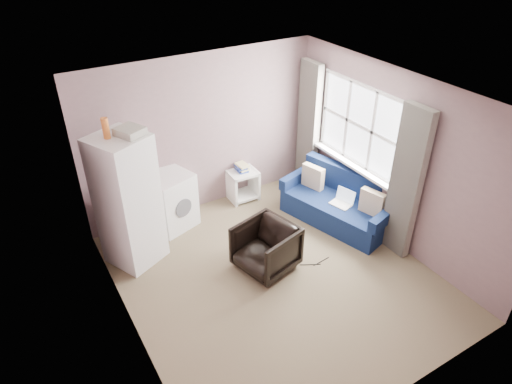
# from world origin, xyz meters

# --- Properties ---
(room) EXTENTS (3.84, 4.24, 2.54)m
(room) POSITION_xyz_m (0.02, 0.01, 1.25)
(room) COLOR #7D6E52
(room) RESTS_ON ground
(armchair) EXTENTS (0.82, 0.86, 0.73)m
(armchair) POSITION_xyz_m (-0.02, 0.23, 0.37)
(armchair) COLOR black
(armchair) RESTS_ON ground
(fridge) EXTENTS (0.85, 0.85, 2.13)m
(fridge) POSITION_xyz_m (-1.46, 1.35, 0.95)
(fridge) COLOR white
(fridge) RESTS_ON ground
(washing_machine) EXTENTS (0.78, 0.78, 0.88)m
(washing_machine) POSITION_xyz_m (-0.73, 1.83, 0.46)
(washing_machine) COLOR white
(washing_machine) RESTS_ON ground
(side_table) EXTENTS (0.49, 0.49, 0.64)m
(side_table) POSITION_xyz_m (0.58, 1.95, 0.30)
(side_table) COLOR white
(side_table) RESTS_ON ground
(sofa) EXTENTS (1.23, 1.90, 0.78)m
(sofa) POSITION_xyz_m (1.58, 0.60, 0.29)
(sofa) COLOR navy
(sofa) RESTS_ON ground
(window_dressing) EXTENTS (0.17, 2.62, 2.18)m
(window_dressing) POSITION_xyz_m (1.78, 0.70, 1.11)
(window_dressing) COLOR white
(window_dressing) RESTS_ON ground
(floor_cables) EXTENTS (0.45, 0.15, 0.01)m
(floor_cables) POSITION_xyz_m (0.62, -0.07, 0.01)
(floor_cables) COLOR black
(floor_cables) RESTS_ON ground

